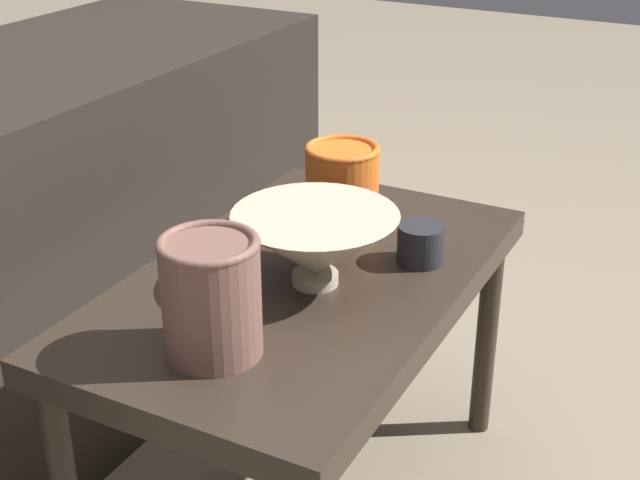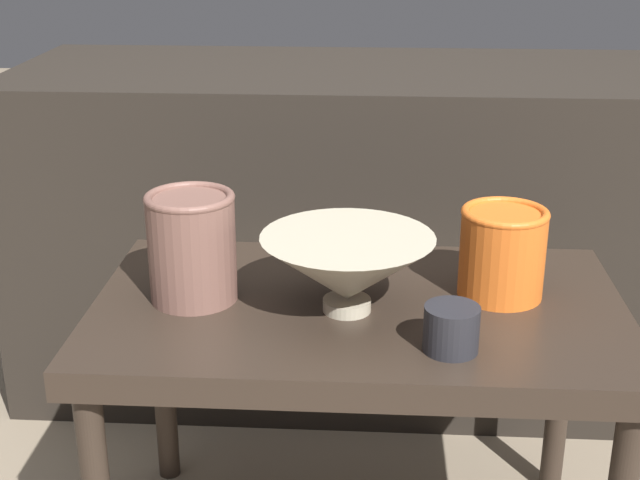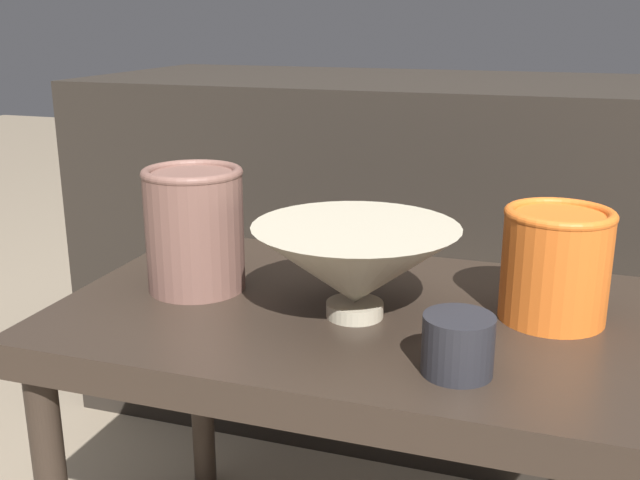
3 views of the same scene
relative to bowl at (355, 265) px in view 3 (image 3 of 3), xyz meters
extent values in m
cube|color=#2D231C|center=(0.02, 0.03, -0.08)|extent=(0.72, 0.43, 0.04)
cylinder|color=#2D231C|center=(-0.31, 0.21, -0.29)|extent=(0.04, 0.04, 0.38)
cube|color=black|center=(0.02, 0.61, -0.16)|extent=(1.34, 0.50, 0.63)
cylinder|color=#B2A88E|center=(0.00, 0.00, -0.05)|extent=(0.06, 0.06, 0.02)
cone|color=#B2A88E|center=(0.00, 0.00, 0.00)|extent=(0.23, 0.23, 0.09)
cylinder|color=brown|center=(-0.21, 0.03, 0.01)|extent=(0.12, 0.12, 0.14)
torus|color=brown|center=(-0.21, 0.03, 0.08)|extent=(0.12, 0.12, 0.01)
cylinder|color=orange|center=(0.21, 0.06, 0.00)|extent=(0.12, 0.12, 0.12)
torus|color=orange|center=(0.21, 0.06, 0.06)|extent=(0.12, 0.12, 0.01)
cylinder|color=#232328|center=(0.13, -0.10, -0.03)|extent=(0.07, 0.07, 0.06)
camera|label=1|loc=(-0.96, -0.51, 0.52)|focal=50.00mm
camera|label=2|loc=(0.03, -1.07, 0.45)|focal=50.00mm
camera|label=3|loc=(0.21, -0.75, 0.26)|focal=42.00mm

